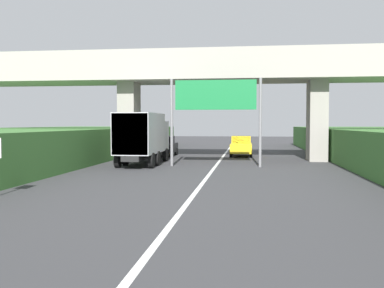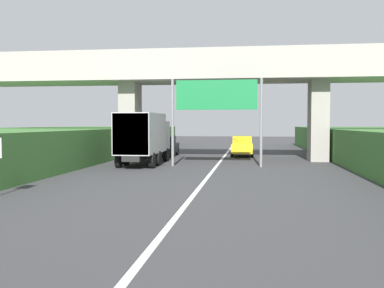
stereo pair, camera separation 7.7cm
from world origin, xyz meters
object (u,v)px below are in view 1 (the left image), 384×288
(overhead_highway_sign, at_px, (215,101))
(car_yellow, at_px, (241,146))
(truck_silver, at_px, (143,136))
(car_black, at_px, (164,146))

(overhead_highway_sign, bearing_deg, car_yellow, 80.61)
(overhead_highway_sign, xyz_separation_m, car_yellow, (1.51, 9.14, -3.35))
(truck_silver, height_order, car_black, truck_silver)
(truck_silver, relative_size, car_yellow, 1.78)
(overhead_highway_sign, height_order, truck_silver, overhead_highway_sign)
(overhead_highway_sign, bearing_deg, truck_silver, 172.62)
(car_black, bearing_deg, truck_silver, -89.36)
(truck_silver, distance_m, car_black, 7.86)
(car_yellow, bearing_deg, truck_silver, -127.05)
(car_yellow, xyz_separation_m, car_black, (-6.50, -0.71, 0.00))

